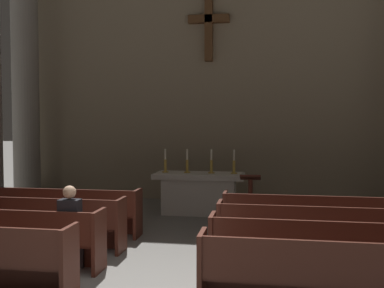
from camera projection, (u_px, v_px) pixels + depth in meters
pew_left_row_3 at (30, 222)px, 8.09m from camera, size 3.47×0.50×0.95m
pew_left_row_4 at (56, 211)px, 9.11m from camera, size 3.47×0.50×0.95m
pew_right_row_1 at (347, 278)px, 5.21m from camera, size 3.47×0.50×0.95m
pew_right_row_2 at (334, 252)px, 6.23m from camera, size 3.47×0.50×0.95m
pew_right_row_3 at (325, 234)px, 7.25m from camera, size 3.47×0.50×0.95m
pew_right_row_4 at (318, 220)px, 8.27m from camera, size 3.47×0.50×0.95m
column_left_fourth at (25, 70)px, 12.82m from camera, size 1.12×1.12×7.61m
altar at (199, 192)px, 11.07m from camera, size 2.20×0.90×1.01m
candlestick_outer_left at (165, 165)px, 11.17m from camera, size 0.16×0.16×0.58m
candlestick_inner_left at (187, 165)px, 11.08m from camera, size 0.16×0.16×0.58m
candlestick_inner_right at (211, 166)px, 10.98m from camera, size 0.16×0.16×0.58m
candlestick_outer_right at (234, 166)px, 10.89m from camera, size 0.16×0.16×0.58m
apse_with_cross at (210, 46)px, 12.86m from camera, size 11.54×0.47×8.83m
lectern at (250, 202)px, 9.67m from camera, size 0.44×0.36×1.15m
lone_worshipper at (72, 226)px, 6.89m from camera, size 0.32×0.43×1.32m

